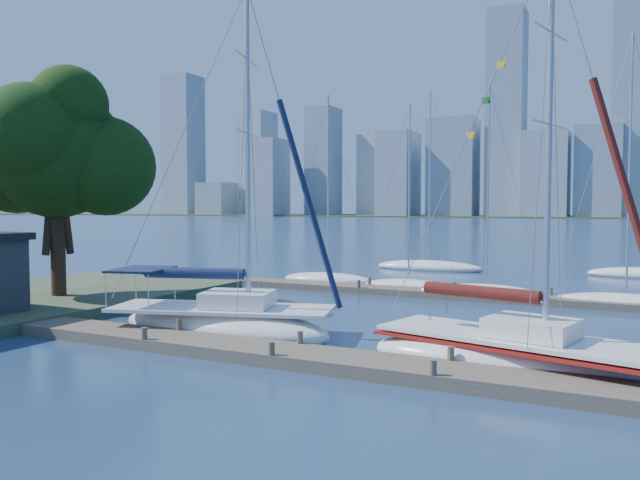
% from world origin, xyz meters
% --- Properties ---
extents(ground, '(700.00, 700.00, 0.00)m').
position_xyz_m(ground, '(0.00, 0.00, 0.00)').
color(ground, navy).
rests_on(ground, ground).
extents(near_dock, '(26.00, 2.00, 0.40)m').
position_xyz_m(near_dock, '(0.00, 0.00, 0.20)').
color(near_dock, '#493F36').
rests_on(near_dock, ground).
extents(far_dock, '(30.00, 1.80, 0.36)m').
position_xyz_m(far_dock, '(2.00, 16.00, 0.18)').
color(far_dock, '#493F36').
rests_on(far_dock, ground).
extents(shore, '(12.00, 22.00, 0.50)m').
position_xyz_m(shore, '(-17.00, 3.00, 0.25)').
color(shore, '#38472D').
rests_on(shore, ground).
extents(far_shore, '(800.00, 100.00, 1.50)m').
position_xyz_m(far_shore, '(0.00, 320.00, 0.00)').
color(far_shore, '#38472D').
rests_on(far_shore, ground).
extents(tree, '(8.83, 8.04, 11.54)m').
position_xyz_m(tree, '(-15.64, 4.74, 7.73)').
color(tree, black).
rests_on(tree, ground).
extents(sailboat_navy, '(9.55, 5.38, 13.59)m').
position_xyz_m(sailboat_navy, '(-4.25, 2.51, 1.00)').
color(sailboat_navy, white).
rests_on(sailboat_navy, ground).
extents(sailboat_maroon, '(9.07, 4.75, 12.90)m').
position_xyz_m(sailboat_maroon, '(6.50, 2.27, 0.97)').
color(sailboat_maroon, white).
rests_on(sailboat_maroon, ground).
extents(bg_boat_0, '(6.53, 3.00, 12.31)m').
position_xyz_m(bg_boat_0, '(-7.78, 19.03, 0.24)').
color(bg_boat_0, white).
rests_on(bg_boat_0, ground).
extents(bg_boat_1, '(5.65, 2.32, 11.14)m').
position_xyz_m(bg_boat_1, '(-1.99, 17.91, 0.24)').
color(bg_boat_1, white).
rests_on(bg_boat_1, ground).
extents(bg_boat_2, '(5.98, 3.73, 11.82)m').
position_xyz_m(bg_boat_2, '(2.58, 17.64, 0.24)').
color(bg_boat_2, white).
rests_on(bg_boat_2, ground).
extents(bg_boat_3, '(7.08, 4.48, 13.47)m').
position_xyz_m(bg_boat_3, '(9.47, 16.62, 0.25)').
color(bg_boat_3, white).
rests_on(bg_boat_3, ground).
extents(bg_boat_6, '(8.52, 2.91, 14.15)m').
position_xyz_m(bg_boat_6, '(-4.37, 29.96, 0.27)').
color(bg_boat_6, white).
rests_on(bg_boat_6, ground).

